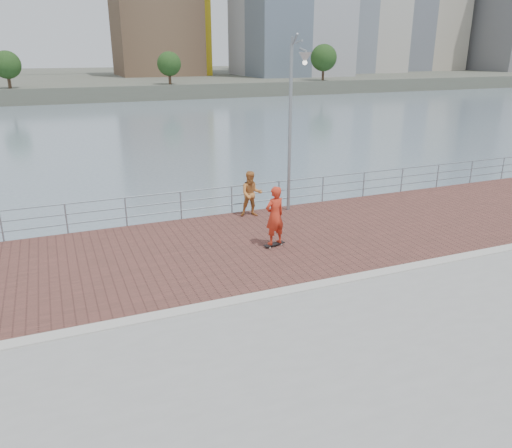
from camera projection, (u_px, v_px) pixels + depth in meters
name	position (u px, v px, depth m)	size (l,w,h in m)	color
water	(283.00, 356.00, 14.05)	(400.00, 400.00, 0.00)	slate
brick_lane	(238.00, 246.00, 16.52)	(40.00, 6.80, 0.02)	brown
curb	(284.00, 291.00, 13.38)	(40.00, 0.40, 0.06)	#B7B5AD
far_shore	(66.00, 80.00, 120.47)	(320.00, 95.00, 2.50)	#4C5142
guardrail	(207.00, 199.00, 19.26)	(39.06, 0.06, 1.13)	#8C9EA8
street_lamp	(296.00, 96.00, 18.32)	(0.47, 1.36, 6.41)	gray
skateboard	(274.00, 244.00, 16.47)	(0.77, 0.36, 0.09)	black
skateboarder	(275.00, 216.00, 16.14)	(0.71, 0.47, 1.95)	red
bystander	(251.00, 194.00, 19.19)	(0.86, 0.67, 1.78)	#C47A39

